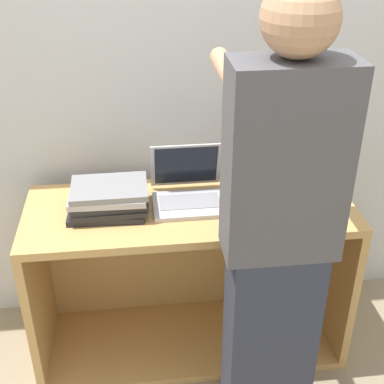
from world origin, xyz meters
TOP-DOWN VIEW (x-y plane):
  - ground_plane at (0.00, 0.00)m, footprint 12.00×12.00m
  - wall_back at (0.00, 0.65)m, footprint 8.00×0.05m
  - cart at (0.00, 0.35)m, footprint 1.43×0.54m
  - laptop_open at (0.00, 0.32)m, footprint 0.32×0.29m
  - laptop_stack_left at (-0.35, 0.27)m, footprint 0.34×0.24m
  - laptop_stack_right at (0.35, 0.27)m, footprint 0.34×0.25m
  - person at (0.27, -0.18)m, footprint 0.40×0.54m
  - inventory_tag at (0.35, 0.22)m, footprint 0.06×0.02m

SIDE VIEW (x-z plane):
  - ground_plane at x=0.00m, z-range 0.00..0.00m
  - cart at x=0.00m, z-range 0.00..0.79m
  - laptop_open at x=0.00m, z-range 0.72..0.96m
  - laptop_stack_left at x=-0.35m, z-range 0.79..0.92m
  - laptop_stack_right at x=0.35m, z-range 0.79..0.95m
  - person at x=0.27m, z-range 0.02..1.81m
  - inventory_tag at x=0.35m, z-range 0.95..0.95m
  - wall_back at x=0.00m, z-range 0.00..2.40m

